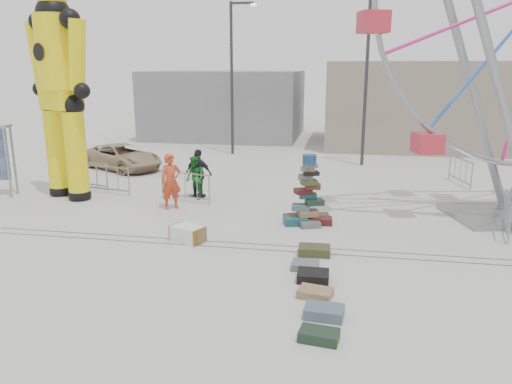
% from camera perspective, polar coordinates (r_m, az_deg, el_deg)
% --- Properties ---
extents(ground, '(90.00, 90.00, 0.00)m').
position_cam_1_polar(ground, '(12.88, -0.13, -7.54)').
color(ground, '#9E9E99').
rests_on(ground, ground).
extents(track_line_near, '(40.00, 0.04, 0.01)m').
position_cam_1_polar(track_line_near, '(13.43, 0.33, -6.59)').
color(track_line_near, '#47443F').
rests_on(track_line_near, ground).
extents(track_line_far, '(40.00, 0.04, 0.01)m').
position_cam_1_polar(track_line_far, '(13.80, 0.62, -6.00)').
color(track_line_far, '#47443F').
rests_on(track_line_far, ground).
extents(building_right, '(12.00, 8.00, 5.00)m').
position_cam_1_polar(building_right, '(32.21, 19.12, 9.45)').
color(building_right, gray).
rests_on(building_right, ground).
extents(building_left, '(10.00, 8.00, 4.40)m').
position_cam_1_polar(building_left, '(34.83, -3.40, 10.01)').
color(building_left, gray).
rests_on(building_left, ground).
extents(lamp_post_right, '(1.41, 0.25, 8.00)m').
position_cam_1_polar(lamp_post_right, '(24.78, 12.75, 13.25)').
color(lamp_post_right, '#2D2D30').
rests_on(lamp_post_right, ground).
extents(lamp_post_left, '(1.41, 0.25, 8.00)m').
position_cam_1_polar(lamp_post_left, '(27.44, -2.61, 13.64)').
color(lamp_post_left, '#2D2D30').
rests_on(lamp_post_left, ground).
extents(suitcase_tower, '(1.59, 1.39, 2.17)m').
position_cam_1_polar(suitcase_tower, '(15.57, 5.94, -1.38)').
color(suitcase_tower, '#1A4C50').
rests_on(suitcase_tower, ground).
extents(crash_test_dummy, '(3.06, 1.81, 7.92)m').
position_cam_1_polar(crash_test_dummy, '(19.33, -21.52, 11.50)').
color(crash_test_dummy, black).
rests_on(crash_test_dummy, ground).
extents(steamer_trunk, '(1.08, 0.89, 0.44)m').
position_cam_1_polar(steamer_trunk, '(14.11, -7.82, -4.75)').
color(steamer_trunk, silver).
rests_on(steamer_trunk, ground).
extents(row_case_0, '(0.84, 0.58, 0.23)m').
position_cam_1_polar(row_case_0, '(13.14, 6.69, -6.64)').
color(row_case_0, '#3B4020').
rests_on(row_case_0, ground).
extents(row_case_1, '(0.66, 0.56, 0.17)m').
position_cam_1_polar(row_case_1, '(12.27, 5.63, -8.34)').
color(row_case_1, slate).
rests_on(row_case_1, ground).
extents(row_case_2, '(0.72, 0.61, 0.21)m').
position_cam_1_polar(row_case_2, '(11.64, 6.55, -9.52)').
color(row_case_2, black).
rests_on(row_case_2, ground).
extents(row_case_3, '(0.79, 0.63, 0.18)m').
position_cam_1_polar(row_case_3, '(10.89, 6.77, -11.40)').
color(row_case_3, '#936F4B').
rests_on(row_case_3, ground).
extents(row_case_4, '(0.80, 0.58, 0.22)m').
position_cam_1_polar(row_case_4, '(10.11, 7.79, -13.42)').
color(row_case_4, '#4B616B').
rests_on(row_case_4, ground).
extents(row_case_5, '(0.76, 0.53, 0.20)m').
position_cam_1_polar(row_case_5, '(9.35, 7.22, -15.95)').
color(row_case_5, '#1A301F').
rests_on(row_case_5, ground).
extents(barricade_dummy_a, '(1.95, 0.64, 1.10)m').
position_cam_1_polar(barricade_dummy_a, '(20.98, -18.70, 1.88)').
color(barricade_dummy_a, gray).
rests_on(barricade_dummy_a, ground).
extents(barricade_dummy_b, '(1.97, 0.54, 1.10)m').
position_cam_1_polar(barricade_dummy_b, '(19.89, -16.64, 1.38)').
color(barricade_dummy_b, gray).
rests_on(barricade_dummy_b, ground).
extents(barricade_dummy_c, '(1.95, 0.63, 1.10)m').
position_cam_1_polar(barricade_dummy_c, '(18.12, -8.10, 0.62)').
color(barricade_dummy_c, gray).
rests_on(barricade_dummy_c, ground).
extents(barricade_wheel_front, '(0.50, 1.98, 1.10)m').
position_cam_1_polar(barricade_wheel_front, '(16.26, 26.75, -2.40)').
color(barricade_wheel_front, gray).
rests_on(barricade_wheel_front, ground).
extents(barricade_wheel_back, '(0.56, 1.97, 1.10)m').
position_cam_1_polar(barricade_wheel_back, '(22.26, 22.30, 2.24)').
color(barricade_wheel_back, gray).
rests_on(barricade_wheel_back, ground).
extents(pedestrian_red, '(0.83, 0.78, 1.91)m').
position_cam_1_polar(pedestrian_red, '(17.18, -9.68, 1.19)').
color(pedestrian_red, '#B6381A').
rests_on(pedestrian_red, ground).
extents(pedestrian_green, '(0.98, 0.95, 1.60)m').
position_cam_1_polar(pedestrian_green, '(18.34, -6.98, 1.62)').
color(pedestrian_green, '#19641F').
rests_on(pedestrian_green, ground).
extents(pedestrian_black, '(1.14, 0.67, 1.82)m').
position_cam_1_polar(pedestrian_black, '(18.50, -6.56, 2.09)').
color(pedestrian_black, black).
rests_on(pedestrian_black, ground).
extents(parked_suv, '(4.68, 3.75, 1.18)m').
position_cam_1_polar(parked_suv, '(24.43, -15.05, 3.91)').
color(parked_suv, tan).
rests_on(parked_suv, ground).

